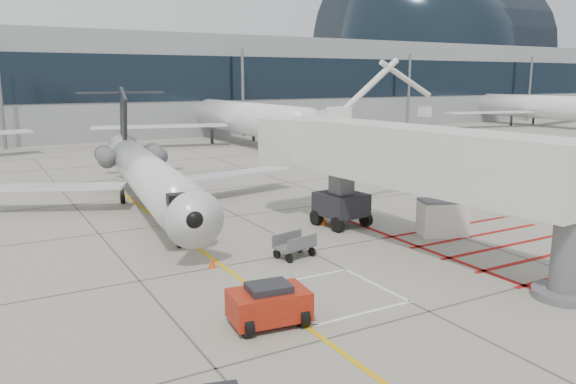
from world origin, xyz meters
TOP-DOWN VIEW (x-y plane):
  - ground_plane at (0.00, 0.00)m, footprint 260.00×260.00m
  - regional_jet at (-4.37, 13.95)m, footprint 24.66×29.63m
  - jet_bridge at (4.59, 1.08)m, footprint 10.97×20.12m
  - pushback_tug at (-5.34, -2.15)m, footprint 2.72×1.88m
  - baggage_cart at (-1.04, 3.57)m, footprint 1.97×1.48m
  - ground_power_unit at (7.49, 2.99)m, footprint 2.71×2.19m
  - cone_nose at (-4.83, 4.10)m, footprint 0.31×0.31m
  - cone_side at (3.29, 7.81)m, footprint 0.39×0.39m
  - terminal_building at (10.00, 70.00)m, footprint 180.00×28.00m
  - terminal_glass_band at (10.00, 55.95)m, footprint 180.00×0.10m
  - terminal_dome at (70.00, 70.00)m, footprint 40.00×28.00m
  - bg_aircraft_c at (15.72, 46.00)m, footprint 34.69×38.55m
  - bg_aircraft_e at (70.85, 46.00)m, footprint 34.65×38.50m

SIDE VIEW (x-z plane):
  - ground_plane at x=0.00m, z-range 0.00..0.00m
  - cone_nose at x=-4.83m, z-range 0.00..0.44m
  - cone_side at x=3.29m, z-range 0.00..0.54m
  - baggage_cart at x=-1.04m, z-range 0.00..1.12m
  - pushback_tug at x=-5.34m, z-range 0.00..1.49m
  - ground_power_unit at x=7.49m, z-range 0.00..1.87m
  - regional_jet at x=-4.37m, z-range 0.00..7.16m
  - jet_bridge at x=4.59m, z-range 0.00..7.73m
  - bg_aircraft_e at x=70.85m, z-range 0.00..11.55m
  - bg_aircraft_c at x=15.72m, z-range 0.00..11.56m
  - terminal_building at x=10.00m, z-range 0.00..14.00m
  - terminal_glass_band at x=10.00m, z-range 5.00..11.00m
  - terminal_dome at x=70.00m, z-range 0.00..28.00m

